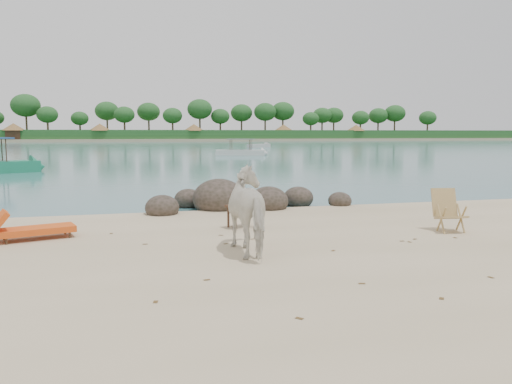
# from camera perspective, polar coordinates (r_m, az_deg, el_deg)

# --- Properties ---
(water) EXTENTS (400.00, 400.00, 0.00)m
(water) POSITION_cam_1_polar(r_m,az_deg,el_deg) (98.02, -12.86, 5.27)
(water) COLOR #3A6975
(water) RESTS_ON ground
(far_shore) EXTENTS (420.00, 90.00, 1.40)m
(far_shore) POSITION_cam_1_polar(r_m,az_deg,el_deg) (177.99, -13.49, 5.84)
(far_shore) COLOR tan
(far_shore) RESTS_ON ground
(far_scenery) EXTENTS (420.00, 18.00, 9.50)m
(far_scenery) POSITION_cam_1_polar(r_m,az_deg,el_deg) (144.69, -13.33, 6.92)
(far_scenery) COLOR #1E4C1E
(far_scenery) RESTS_ON ground
(boulders) EXTENTS (6.22, 2.73, 1.17)m
(boulders) POSITION_cam_1_polar(r_m,az_deg,el_deg) (14.80, -2.40, -1.02)
(boulders) COLOR #2E291E
(boulders) RESTS_ON ground
(cow) EXTENTS (1.03, 1.94, 1.58)m
(cow) POSITION_cam_1_polar(r_m,az_deg,el_deg) (9.14, -0.25, -2.23)
(cow) COLOR white
(cow) RESTS_ON ground
(side_table) EXTENTS (0.76, 0.62, 0.53)m
(side_table) POSITION_cam_1_polar(r_m,az_deg,el_deg) (11.61, -1.65, -2.93)
(side_table) COLOR black
(side_table) RESTS_ON ground
(lounge_chair) EXTENTS (1.95, 1.16, 0.55)m
(lounge_chair) POSITION_cam_1_polar(r_m,az_deg,el_deg) (11.32, -23.77, -3.70)
(lounge_chair) COLOR #E34F1A
(lounge_chair) RESTS_ON ground
(deck_chair) EXTENTS (0.72, 0.77, 0.95)m
(deck_chair) POSITION_cam_1_polar(r_m,az_deg,el_deg) (11.87, 21.44, -2.16)
(deck_chair) COLOR tan
(deck_chair) RESTS_ON ground
(boat_mid) EXTENTS (5.70, 3.22, 2.75)m
(boat_mid) POSITION_cam_1_polar(r_m,az_deg,el_deg) (51.50, -1.77, 5.80)
(boat_mid) COLOR silver
(boat_mid) RESTS_ON water
(boat_far) EXTENTS (5.03, 4.53, 0.64)m
(boat_far) POSITION_cam_1_polar(r_m,az_deg,el_deg) (80.12, 0.33, 5.38)
(boat_far) COLOR #B6B6B2
(boat_far) RESTS_ON water
(dead_leaves) EXTENTS (7.14, 6.04, 0.00)m
(dead_leaves) POSITION_cam_1_polar(r_m,az_deg,el_deg) (9.12, 6.13, -7.33)
(dead_leaves) COLOR brown
(dead_leaves) RESTS_ON ground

